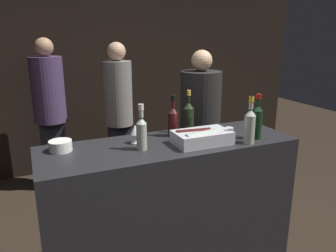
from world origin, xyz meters
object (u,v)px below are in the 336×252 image
red_wine_bottle_black_foil (173,120)px  champagne_bottle (188,116)px  person_in_hoodie (200,125)px  candle_votive (229,131)px  ice_bin_with_bottles (201,137)px  rose_wine_bottle (250,124)px  red_wine_bottle_burgundy (257,120)px  person_blond_tee (119,109)px  wine_glass (135,130)px  bowl_white (60,146)px  person_grey_polo (50,107)px  white_wine_bottle (141,131)px

red_wine_bottle_black_foil → champagne_bottle: bearing=12.5°
red_wine_bottle_black_foil → person_in_hoodie: size_ratio=0.19×
candle_votive → ice_bin_with_bottles: bearing=-163.4°
rose_wine_bottle → red_wine_bottle_burgundy: 0.14m
red_wine_bottle_burgundy → ice_bin_with_bottles: bearing=172.5°
person_in_hoodie → person_blond_tee: bearing=78.3°
wine_glass → bowl_white: bearing=175.2°
wine_glass → person_grey_polo: size_ratio=0.08×
champagne_bottle → red_wine_bottle_black_foil: size_ratio=1.07×
red_wine_bottle_burgundy → white_wine_bottle: bearing=172.7°
ice_bin_with_bottles → rose_wine_bottle: size_ratio=1.17×
red_wine_bottle_black_foil → person_blond_tee: 1.47m
candle_votive → champagne_bottle: champagne_bottle is taller
champagne_bottle → person_in_hoodie: (0.46, 0.63, -0.28)m
bowl_white → red_wine_bottle_black_foil: bearing=0.3°
rose_wine_bottle → red_wine_bottle_black_foil: bearing=138.9°
person_blond_tee → person_grey_polo: (-0.74, 0.35, 0.02)m
wine_glass → champagne_bottle: champagne_bottle is taller
rose_wine_bottle → person_in_hoodie: bearing=80.2°
rose_wine_bottle → person_blond_tee: size_ratio=0.20×
candle_votive → white_wine_bottle: bearing=-177.3°
wine_glass → person_blond_tee: bearing=79.4°
ice_bin_with_bottles → red_wine_bottle_burgundy: red_wine_bottle_burgundy is taller
bowl_white → red_wine_bottle_black_foil: (0.84, 0.00, 0.09)m
candle_votive → person_in_hoodie: 0.87m
champagne_bottle → wine_glass: bearing=-170.2°
ice_bin_with_bottles → person_in_hoodie: 1.07m
white_wine_bottle → person_blond_tee: bearing=80.3°
candle_votive → person_grey_polo: (-1.19, 1.96, -0.11)m
champagne_bottle → person_grey_polo: 2.01m
person_blond_tee → ice_bin_with_bottles: bearing=179.5°
champagne_bottle → person_blond_tee: 1.45m
rose_wine_bottle → white_wine_bottle: 0.78m
red_wine_bottle_black_foil → person_in_hoodie: bearing=47.4°
bowl_white → red_wine_bottle_burgundy: size_ratio=0.45×
bowl_white → person_grey_polo: (0.06, 1.81, -0.11)m
champagne_bottle → red_wine_bottle_black_foil: 0.15m
candle_votive → person_blond_tee: bearing=105.6°
rose_wine_bottle → bowl_white: bearing=163.6°
person_grey_polo → champagne_bottle: bearing=-10.5°
wine_glass → red_wine_bottle_black_foil: 0.33m
wine_glass → champagne_bottle: bearing=9.8°
champagne_bottle → person_grey_polo: size_ratio=0.19×
rose_wine_bottle → champagne_bottle: (-0.28, 0.41, -0.01)m
red_wine_bottle_burgundy → wine_glass: bearing=163.4°
champagne_bottle → person_blond_tee: size_ratio=0.19×
ice_bin_with_bottles → wine_glass: bearing=154.8°
person_grey_polo → white_wine_bottle: bearing=-25.3°
ice_bin_with_bottles → red_wine_bottle_black_foil: size_ratio=1.26×
person_grey_polo → wine_glass: bearing=-24.3°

